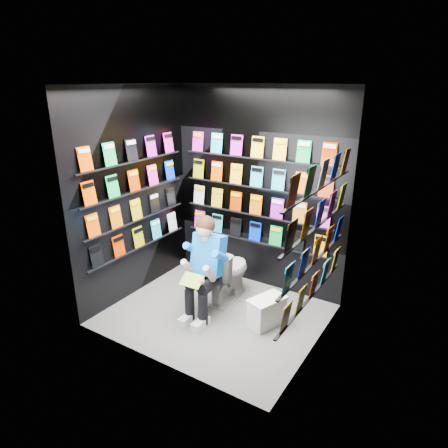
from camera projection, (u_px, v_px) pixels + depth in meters
The scene contains 14 objects.
floor at pixel (215, 315), 4.76m from camera, with size 2.40×2.40×0.00m, color slate.
ceiling at pixel (213, 84), 3.87m from camera, with size 2.40×2.40×0.00m, color white.
wall_back at pixel (257, 191), 5.11m from camera, with size 2.40×0.04×2.60m, color black.
wall_front at pixel (152, 241), 3.52m from camera, with size 2.40×0.04×2.60m, color black.
wall_left at pixel (133, 195), 4.92m from camera, with size 0.04×2.00×2.60m, color black.
wall_right at pixel (322, 233), 3.72m from camera, with size 0.04×2.00×2.60m, color black.
comics_back at pixel (256, 191), 5.09m from camera, with size 2.10×0.06×1.37m, color #D96302, non-canonical shape.
comics_left at pixel (135, 195), 4.90m from camera, with size 0.06×1.70×1.37m, color #D96302, non-canonical shape.
comics_right at pixel (319, 232), 3.73m from camera, with size 0.06×1.70×1.37m, color #D96302, non-canonical shape.
toilet at pixel (227, 272), 5.01m from camera, with size 0.42×0.75×0.73m, color white.
longbox at pixel (267, 313), 4.52m from camera, with size 0.23×0.41×0.31m, color white.
longbox_lid at pixel (267, 300), 4.47m from camera, with size 0.25×0.43×0.03m, color white.
reader at pixel (210, 255), 4.58m from camera, with size 0.49×0.71×1.31m, color blue, non-canonical shape.
held_comic at pixel (192, 280), 4.36m from camera, with size 0.25×0.01×0.17m, color green.
Camera 1 is at (2.27, -3.42, 2.65)m, focal length 32.00 mm.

